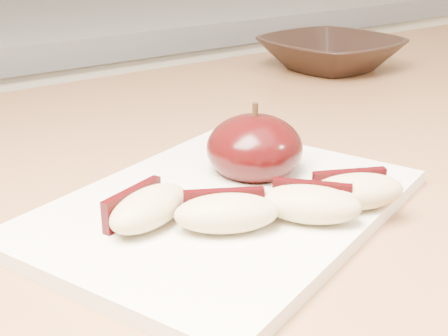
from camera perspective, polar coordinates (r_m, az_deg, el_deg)
back_cabinet at (r=1.33m, az=-18.57°, el=-7.41°), size 2.40×0.62×0.94m
cutting_board at (r=0.44m, az=0.00°, el=-3.65°), size 0.32×0.28×0.01m
apple_half at (r=0.49m, az=2.80°, el=1.81°), size 0.08×0.08×0.06m
apple_wedge_a at (r=0.41m, az=-7.02°, el=-3.61°), size 0.07×0.05×0.02m
apple_wedge_b at (r=0.40m, az=0.22°, el=-4.07°), size 0.07×0.06×0.02m
apple_wedge_c at (r=0.41m, az=7.86°, el=-3.22°), size 0.07×0.07×0.02m
apple_wedge_d at (r=0.44m, az=11.94°, el=-2.05°), size 0.07×0.06×0.02m
bowl at (r=0.89m, az=9.70°, el=10.29°), size 0.19×0.19×0.04m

